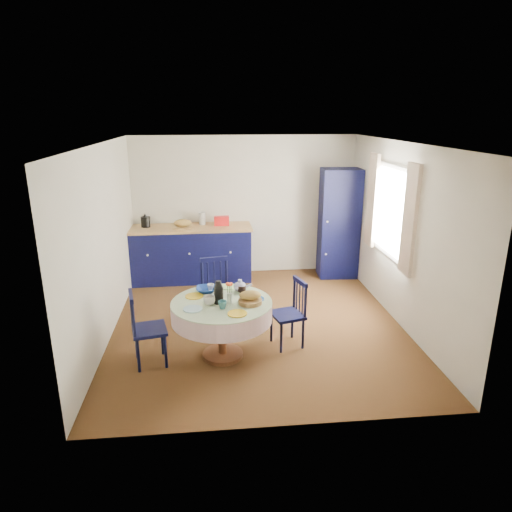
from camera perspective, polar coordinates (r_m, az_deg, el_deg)
The scene contains 17 objects.
floor at distance 6.57m, azimuth 0.18°, elevation -8.38°, with size 4.50×4.50×0.00m, color black.
ceiling at distance 5.93m, azimuth 0.20°, elevation 13.93°, with size 4.50×4.50×0.00m, color white.
wall_back at distance 8.31m, azimuth -1.45°, elevation 6.27°, with size 4.00×0.02×2.50m, color beige.
wall_left at distance 6.25m, azimuth -18.36°, elevation 1.59°, with size 0.02×4.50×2.50m, color beige.
wall_right at distance 6.64m, azimuth 17.64°, elevation 2.55°, with size 0.02×4.50×2.50m, color beige.
window at distance 6.83m, azimuth 16.52°, elevation 5.42°, with size 0.10×1.74×1.45m.
kitchen_counter at distance 8.14m, azimuth -8.26°, elevation 0.39°, with size 2.19×0.71×1.21m.
pantry_cabinet at distance 8.28m, azimuth 10.33°, elevation 4.00°, with size 0.71×0.53×1.95m.
dining_table at distance 5.49m, azimuth -4.19°, elevation -6.85°, with size 1.20×1.20×1.01m.
chair_left at distance 5.54m, azimuth -13.62°, elevation -8.76°, with size 0.47×0.48×0.91m.
chair_far at distance 6.36m, azimuth -4.93°, elevation -4.57°, with size 0.49×0.48×0.96m.
chair_right at distance 5.84m, azimuth 4.28°, elevation -7.09°, with size 0.46×0.47×0.88m.
mug_a at distance 5.36m, azimuth -5.84°, elevation -5.54°, with size 0.14×0.14×0.11m, color silver.
mug_b at distance 5.25m, azimuth -4.21°, elevation -6.10°, with size 0.10×0.10×0.09m, color #2D6168.
mug_c at distance 5.69m, azimuth -1.82°, elevation -4.13°, with size 0.12×0.12×0.09m, color black.
mug_d at distance 5.78m, azimuth -5.68°, elevation -3.90°, with size 0.09×0.09×0.08m, color silver.
cobalt_bowl at distance 5.73m, azimuth -6.21°, elevation -4.21°, with size 0.26×0.26×0.06m, color navy.
Camera 1 is at (-0.62, -5.88, 2.87)m, focal length 32.00 mm.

